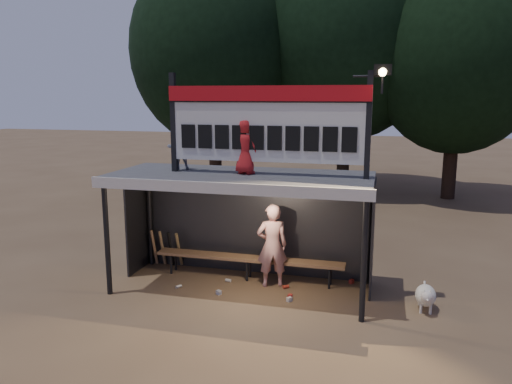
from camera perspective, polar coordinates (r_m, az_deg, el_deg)
ground at (r=10.15m, az=-1.69°, el=-10.95°), size 80.00×80.00×0.00m
player at (r=10.01m, az=1.85°, el=-6.13°), size 0.72×0.59×1.69m
child_a at (r=10.14m, az=-8.91°, el=5.04°), size 0.55×0.54×0.89m
child_b at (r=9.46m, az=-1.20°, el=5.18°), size 0.59×0.49×1.03m
dugout_shelter at (r=9.85m, az=-1.36°, el=-0.42°), size 5.10×2.08×2.32m
scoreboard_assembly at (r=9.28m, az=1.52°, el=8.09°), size 4.10×0.27×1.99m
bench at (r=10.50m, az=-0.86°, el=-7.68°), size 4.00×0.35×0.48m
tree_left at (r=20.24m, az=-4.85°, el=15.83°), size 6.46×6.46×9.27m
tree_mid at (r=20.74m, az=10.39°, el=17.38°), size 7.22×7.22×10.36m
tree_right at (r=19.73m, az=22.09°, el=14.27°), size 6.08×6.08×8.72m
dog at (r=9.58m, az=18.83°, el=-11.14°), size 0.36×0.81×0.49m
bats at (r=11.40m, az=-10.19°, el=-6.35°), size 0.68×0.35×0.84m
litter at (r=10.02m, az=0.93°, el=-11.02°), size 3.45×1.35×0.08m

